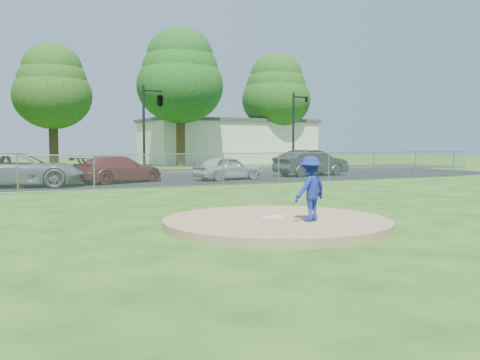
# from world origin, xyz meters

# --- Properties ---
(ground) EXTENTS (120.00, 120.00, 0.00)m
(ground) POSITION_xyz_m (0.00, 10.00, 0.00)
(ground) COLOR #204E11
(ground) RESTS_ON ground
(pitchers_mound) EXTENTS (5.40, 5.40, 0.20)m
(pitchers_mound) POSITION_xyz_m (0.00, 0.00, 0.10)
(pitchers_mound) COLOR #937A50
(pitchers_mound) RESTS_ON ground
(pitching_rubber) EXTENTS (0.60, 0.15, 0.04)m
(pitching_rubber) POSITION_xyz_m (0.00, 0.20, 0.22)
(pitching_rubber) COLOR white
(pitching_rubber) RESTS_ON pitchers_mound
(chain_link_fence) EXTENTS (40.00, 0.06, 1.50)m
(chain_link_fence) POSITION_xyz_m (0.00, 12.00, 0.75)
(chain_link_fence) COLOR gray
(chain_link_fence) RESTS_ON ground
(parking_lot) EXTENTS (50.00, 8.00, 0.01)m
(parking_lot) POSITION_xyz_m (0.00, 16.50, 0.01)
(parking_lot) COLOR black
(parking_lot) RESTS_ON ground
(street) EXTENTS (60.00, 7.00, 0.01)m
(street) POSITION_xyz_m (0.00, 24.00, 0.00)
(street) COLOR black
(street) RESTS_ON ground
(commercial_building) EXTENTS (16.40, 9.40, 4.30)m
(commercial_building) POSITION_xyz_m (16.00, 38.00, 2.16)
(commercial_building) COLOR beige
(commercial_building) RESTS_ON ground
(tree_center) EXTENTS (6.16, 6.16, 9.84)m
(tree_center) POSITION_xyz_m (-1.00, 34.00, 6.47)
(tree_center) COLOR #332312
(tree_center) RESTS_ON ground
(tree_right) EXTENTS (7.28, 7.28, 11.63)m
(tree_right) POSITION_xyz_m (9.00, 32.00, 7.65)
(tree_right) COLOR #392814
(tree_right) RESTS_ON ground
(tree_far_right) EXTENTS (6.72, 6.72, 10.74)m
(tree_far_right) POSITION_xyz_m (20.00, 35.00, 7.06)
(tree_far_right) COLOR #362613
(tree_far_right) RESTS_ON ground
(traffic_signal_center) EXTENTS (1.42, 2.48, 5.60)m
(traffic_signal_center) POSITION_xyz_m (3.97, 22.00, 4.61)
(traffic_signal_center) COLOR black
(traffic_signal_center) RESTS_ON ground
(traffic_signal_right) EXTENTS (1.28, 0.20, 5.60)m
(traffic_signal_right) POSITION_xyz_m (14.24, 22.00, 3.36)
(traffic_signal_right) COLOR black
(traffic_signal_right) RESTS_ON ground
(pitcher) EXTENTS (1.10, 0.86, 1.50)m
(pitcher) POSITION_xyz_m (0.50, -0.66, 0.95)
(pitcher) COLOR navy
(pitcher) RESTS_ON pitchers_mound
(traffic_cone) EXTENTS (0.36, 0.36, 0.70)m
(traffic_cone) POSITION_xyz_m (-4.78, 14.39, 0.36)
(traffic_cone) COLOR orange
(traffic_cone) RESTS_ON parking_lot
(parked_car_gray) EXTENTS (5.99, 3.81, 1.54)m
(parked_car_gray) POSITION_xyz_m (-4.66, 15.10, 0.78)
(parked_car_gray) COLOR gray
(parked_car_gray) RESTS_ON parking_lot
(parked_car_darkred) EXTENTS (5.01, 3.46, 1.35)m
(parked_car_darkred) POSITION_xyz_m (-0.08, 15.68, 0.68)
(parked_car_darkred) COLOR maroon
(parked_car_darkred) RESTS_ON parking_lot
(parked_car_pearl) EXTENTS (4.01, 2.20, 1.29)m
(parked_car_pearl) POSITION_xyz_m (5.68, 15.23, 0.66)
(parked_car_pearl) COLOR #B7B9BC
(parked_car_pearl) RESTS_ON parking_lot
(parked_car_charcoal) EXTENTS (4.91, 2.22, 1.56)m
(parked_car_charcoal) POSITION_xyz_m (11.76, 16.29, 0.79)
(parked_car_charcoal) COLOR #252527
(parked_car_charcoal) RESTS_ON parking_lot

